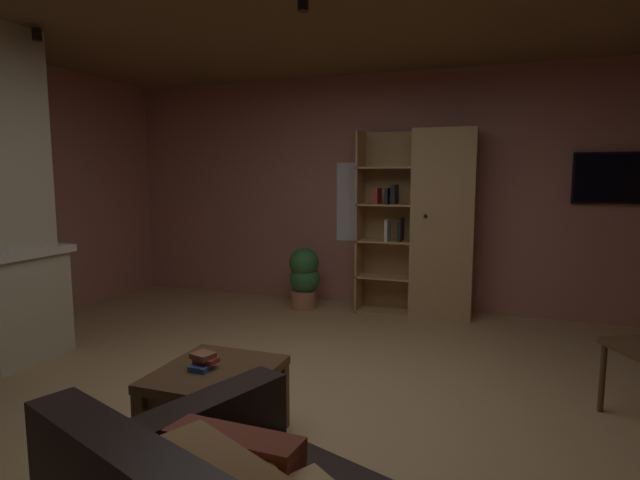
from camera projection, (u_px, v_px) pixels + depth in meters
name	position (u px, v px, depth m)	size (l,w,h in m)	color
floor	(299.00, 415.00, 3.15)	(6.55, 5.66, 0.02)	tan
wall_back	(392.00, 192.00, 5.66)	(6.67, 0.06, 2.61)	#AD7060
window_pane_back	(361.00, 202.00, 5.76)	(0.58, 0.01, 0.90)	white
bookshelf_cabinet	(435.00, 225.00, 5.27)	(1.22, 0.41, 1.96)	tan
coffee_table	(216.00, 384.00, 2.74)	(0.60, 0.67, 0.43)	#4C331E
table_book_0	(200.00, 368.00, 2.71)	(0.10, 0.09, 0.03)	#2D4C8C
table_book_1	(206.00, 360.00, 2.75)	(0.12, 0.09, 0.03)	#B22D2D
table_book_2	(203.00, 356.00, 2.73)	(0.11, 0.10, 0.03)	brown
potted_floor_plant	(304.00, 276.00, 5.65)	(0.34, 0.36, 0.69)	#B77051
wall_mounted_tv	(623.00, 178.00, 4.84)	(0.89, 0.06, 0.50)	black
track_light_spot_0	(37.00, 35.00, 3.79)	(0.07, 0.07, 0.09)	black
track_light_spot_1	(303.00, 3.00, 3.12)	(0.07, 0.07, 0.09)	black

